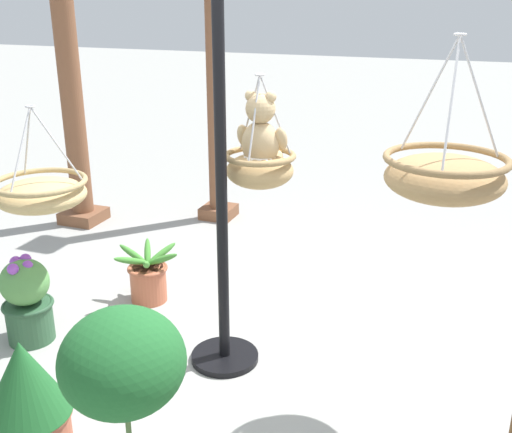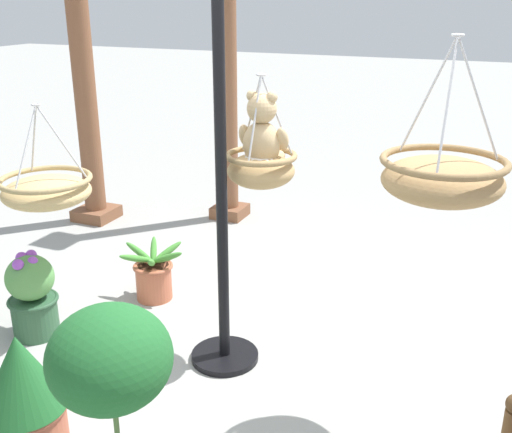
{
  "view_description": "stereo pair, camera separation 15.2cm",
  "coord_description": "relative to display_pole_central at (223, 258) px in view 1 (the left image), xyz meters",
  "views": [
    {
      "loc": [
        1.18,
        -3.12,
        2.27
      ],
      "look_at": [
        -0.03,
        0.11,
        1.0
      ],
      "focal_mm": 42.85,
      "sensor_mm": 36.0,
      "label": 1
    },
    {
      "loc": [
        1.32,
        -3.06,
        2.27
      ],
      "look_at": [
        -0.03,
        0.11,
        1.0
      ],
      "focal_mm": 42.85,
      "sensor_mm": 36.0,
      "label": 2
    }
  ],
  "objects": [
    {
      "name": "potted_plant_flowering_red",
      "position": [
        -0.59,
        -1.15,
        -0.38
      ],
      "size": [
        0.44,
        0.44,
        0.67
      ],
      "color": "#AD563D",
      "rests_on": "ground"
    },
    {
      "name": "greenhouse_pillar_left",
      "position": [
        -2.4,
        1.85,
        0.55
      ],
      "size": [
        0.41,
        0.41,
        2.65
      ],
      "color": "brown",
      "rests_on": "ground"
    },
    {
      "name": "display_pole_central",
      "position": [
        0.0,
        0.0,
        0.0
      ],
      "size": [
        0.44,
        0.44,
        2.37
      ],
      "color": "black",
      "rests_on": "ground"
    },
    {
      "name": "hanging_basket_with_teddy",
      "position": [
        0.15,
        0.25,
        0.53
      ],
      "size": [
        0.44,
        0.44,
        0.69
      ],
      "color": "tan"
    },
    {
      "name": "potted_plant_trailing_ivy",
      "position": [
        -1.35,
        -0.24,
        -0.42
      ],
      "size": [
        0.35,
        0.35,
        0.62
      ],
      "color": "#2D5638",
      "rests_on": "ground"
    },
    {
      "name": "ground_plane",
      "position": [
        0.21,
        -0.03,
        -0.73
      ],
      "size": [
        40.0,
        40.0,
        0.0
      ],
      "primitive_type": "plane",
      "color": "#9E9E99"
    },
    {
      "name": "teddy_bear",
      "position": [
        0.15,
        0.27,
        0.73
      ],
      "size": [
        0.32,
        0.28,
        0.46
      ],
      "color": "tan"
    },
    {
      "name": "hanging_basket_left_high",
      "position": [
        -1.23,
        -0.11,
        0.32
      ],
      "size": [
        0.6,
        0.6,
        0.68
      ],
      "color": "tan"
    },
    {
      "name": "potted_plant_fern_front",
      "position": [
        0.14,
        -1.34,
        -0.06
      ],
      "size": [
        0.52,
        0.52,
        1.07
      ],
      "color": "#4C4C51",
      "rests_on": "ground"
    },
    {
      "name": "potted_plant_bushy_green",
      "position": [
        -0.88,
        0.55,
        -0.54
      ],
      "size": [
        0.53,
        0.47,
        0.46
      ],
      "color": "#BC6042",
      "rests_on": "ground"
    },
    {
      "name": "greenhouse_pillar_right",
      "position": [
        -1.13,
        2.47,
        0.71
      ],
      "size": [
        0.35,
        0.35,
        2.97
      ],
      "color": "brown",
      "rests_on": "ground"
    },
    {
      "name": "hanging_basket_right_low",
      "position": [
        1.25,
        -0.07,
        0.68
      ],
      "size": [
        0.62,
        0.62,
        0.81
      ],
      "color": "#A37F51"
    }
  ]
}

